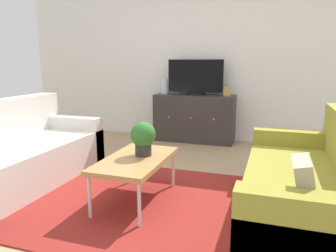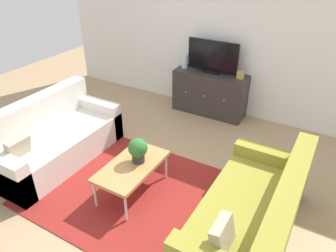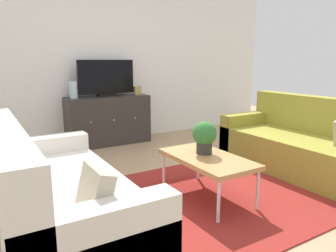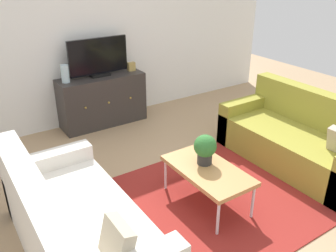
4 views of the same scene
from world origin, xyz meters
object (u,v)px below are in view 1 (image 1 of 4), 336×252
at_px(couch_left_side, 15,156).
at_px(potted_plant, 143,137).
at_px(tv_console, 194,118).
at_px(mantel_clock, 227,92).
at_px(couch_right_side, 315,191).
at_px(coffee_table, 136,161).
at_px(flat_screen_tv, 195,77).
at_px(glass_vase, 164,86).

xyz_separation_m(couch_left_side, potted_plant, (1.43, 0.06, 0.30)).
height_order(tv_console, mantel_clock, mantel_clock).
bearing_deg(couch_left_side, potted_plant, 2.54).
xyz_separation_m(couch_right_side, coffee_table, (-1.48, -0.03, 0.10)).
xyz_separation_m(coffee_table, tv_console, (-0.05, 2.41, -0.01)).
bearing_deg(mantel_clock, couch_right_side, -66.61).
bearing_deg(flat_screen_tv, couch_left_side, -119.25).
relative_size(flat_screen_tv, mantel_clock, 6.74).
xyz_separation_m(potted_plant, tv_console, (-0.09, 2.31, -0.21)).
relative_size(coffee_table, tv_console, 0.74).
relative_size(potted_plant, flat_screen_tv, 0.36).
bearing_deg(couch_left_side, flat_screen_tv, 60.75).
distance_m(potted_plant, mantel_clock, 2.36).
height_order(tv_console, flat_screen_tv, flat_screen_tv).
bearing_deg(couch_right_side, flat_screen_tv, 122.69).
bearing_deg(glass_vase, mantel_clock, 0.00).
xyz_separation_m(couch_left_side, glass_vase, (0.83, 2.37, 0.58)).
relative_size(couch_right_side, flat_screen_tv, 2.10).
xyz_separation_m(coffee_table, mantel_clock, (0.46, 2.41, 0.43)).
relative_size(couch_right_side, tv_console, 1.46).
distance_m(flat_screen_tv, mantel_clock, 0.55).
bearing_deg(coffee_table, mantel_clock, 79.24).
xyz_separation_m(potted_plant, mantel_clock, (0.42, 2.31, 0.22)).
height_order(potted_plant, mantel_clock, mantel_clock).
xyz_separation_m(couch_left_side, couch_right_side, (2.88, 0.00, 0.00)).
relative_size(coffee_table, mantel_clock, 7.21).
bearing_deg(couch_right_side, glass_vase, 130.76).
distance_m(potted_plant, tv_console, 2.32).
bearing_deg(couch_right_side, mantel_clock, 113.39).
distance_m(tv_console, mantel_clock, 0.67).
relative_size(coffee_table, flat_screen_tv, 1.07).
xyz_separation_m(couch_left_side, tv_console, (1.34, 2.37, 0.09)).
xyz_separation_m(coffee_table, flat_screen_tv, (-0.05, 2.43, 0.63)).
bearing_deg(couch_right_side, tv_console, 122.91).
xyz_separation_m(couch_right_side, glass_vase, (-2.05, 2.37, 0.58)).
xyz_separation_m(tv_console, glass_vase, (-0.51, 0.00, 0.50)).
bearing_deg(tv_console, couch_left_side, -119.46).
xyz_separation_m(potted_plant, flat_screen_tv, (-0.09, 2.33, 0.43)).
bearing_deg(couch_left_side, coffee_table, -1.33).
distance_m(couch_right_side, mantel_clock, 2.64).
bearing_deg(coffee_table, couch_left_side, 178.67).
bearing_deg(potted_plant, coffee_table, -110.13).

